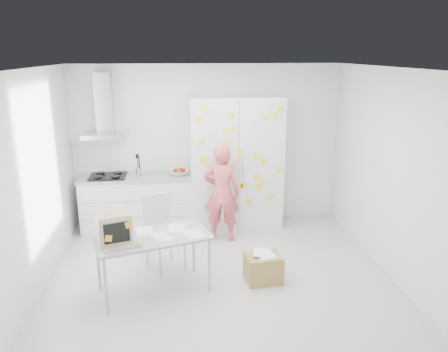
{
  "coord_description": "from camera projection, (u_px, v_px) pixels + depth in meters",
  "views": [
    {
      "loc": [
        -0.5,
        -5.29,
        2.89
      ],
      "look_at": [
        0.14,
        0.6,
        1.19
      ],
      "focal_mm": 35.0,
      "sensor_mm": 36.0,
      "label": 1
    }
  ],
  "objects": [
    {
      "name": "cardboard_box",
      "position": [
        263.0,
        268.0,
        5.66
      ],
      "size": [
        0.49,
        0.41,
        0.4
      ],
      "rotation": [
        0.0,
        0.0,
        0.11
      ],
      "color": "#A18245",
      "rests_on": "ground"
    },
    {
      "name": "person",
      "position": [
        222.0,
        193.0,
        6.76
      ],
      "size": [
        0.64,
        0.49,
        1.55
      ],
      "primitive_type": "imported",
      "rotation": [
        0.0,
        0.0,
        2.92
      ],
      "color": "#D0515D",
      "rests_on": "ground"
    },
    {
      "name": "desk",
      "position": [
        128.0,
        232.0,
        5.17
      ],
      "size": [
        1.51,
        1.07,
        1.09
      ],
      "rotation": [
        0.0,
        0.0,
        0.31
      ],
      "color": "#989FA2",
      "rests_on": "ground"
    },
    {
      "name": "tall_cabinet",
      "position": [
        236.0,
        163.0,
        7.25
      ],
      "size": [
        1.5,
        0.68,
        2.2
      ],
      "color": "silver",
      "rests_on": "ground"
    },
    {
      "name": "floor",
      "position": [
        219.0,
        274.0,
        5.91
      ],
      "size": [
        4.5,
        4.0,
        0.02
      ],
      "primitive_type": "cube",
      "color": "silver",
      "rests_on": "ground"
    },
    {
      "name": "chair",
      "position": [
        162.0,
        228.0,
        5.92
      ],
      "size": [
        0.64,
        0.64,
        1.04
      ],
      "rotation": [
        0.0,
        0.0,
        0.53
      ],
      "color": "silver",
      "rests_on": "ground"
    },
    {
      "name": "walls",
      "position": [
        214.0,
        163.0,
        6.22
      ],
      "size": [
        4.52,
        4.01,
        2.7
      ],
      "color": "white",
      "rests_on": "ground"
    },
    {
      "name": "counter_run",
      "position": [
        138.0,
        202.0,
        7.28
      ],
      "size": [
        1.84,
        0.63,
        1.28
      ],
      "color": "white",
      "rests_on": "ground"
    },
    {
      "name": "range_hood",
      "position": [
        105.0,
        112.0,
        6.95
      ],
      "size": [
        0.7,
        0.48,
        1.01
      ],
      "color": "silver",
      "rests_on": "walls"
    },
    {
      "name": "ceiling",
      "position": [
        218.0,
        68.0,
        5.16
      ],
      "size": [
        4.5,
        4.0,
        0.02
      ],
      "primitive_type": "cube",
      "color": "white",
      "rests_on": "walls"
    }
  ]
}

